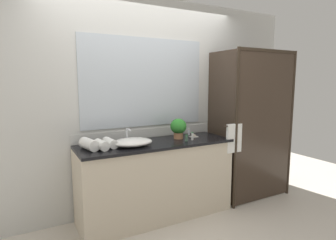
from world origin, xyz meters
TOP-DOWN VIEW (x-y plane):
  - ground_plane at (0.00, 0.00)m, footprint 8.00×8.00m
  - wall_back_with_mirror at (0.00, 0.34)m, footprint 4.40×0.06m
  - vanity_cabinet at (0.00, 0.01)m, footprint 1.80×0.58m
  - shower_enclosure at (1.27, -0.19)m, footprint 1.20×0.59m
  - sink_basin at (-0.31, -0.04)m, footprint 0.44×0.32m
  - faucet at (-0.31, 0.13)m, footprint 0.17×0.15m
  - potted_plant at (0.33, 0.07)m, footprint 0.20×0.20m
  - soap_dish at (0.54, 0.05)m, footprint 0.10×0.07m
  - amenity_bottle_body_wash at (0.57, 0.19)m, footprint 0.03×0.03m
  - amenity_bottle_lotion at (0.34, -0.11)m, footprint 0.03×0.03m
  - amenity_bottle_shampoo at (0.43, -0.09)m, footprint 0.03×0.03m
  - rolled_towel_near_edge at (-0.76, 0.01)m, footprint 0.17×0.27m
  - rolled_towel_middle at (-0.65, -0.04)m, footprint 0.13×0.22m
  - rolled_towel_far_edge at (-0.54, 0.02)m, footprint 0.12×0.24m

SIDE VIEW (x-z plane):
  - ground_plane at x=0.00m, z-range 0.00..0.00m
  - vanity_cabinet at x=0.00m, z-range 0.00..0.90m
  - soap_dish at x=0.54m, z-range 0.90..0.93m
  - amenity_bottle_lotion at x=0.34m, z-range 0.90..0.98m
  - amenity_bottle_body_wash at x=0.57m, z-range 0.90..0.98m
  - sink_basin at x=-0.31m, z-range 0.90..0.99m
  - amenity_bottle_shampoo at x=0.43m, z-range 0.90..0.99m
  - rolled_towel_far_edge at x=-0.54m, z-range 0.90..1.00m
  - rolled_towel_middle at x=-0.65m, z-range 0.90..1.00m
  - rolled_towel_near_edge at x=-0.76m, z-range 0.90..1.02m
  - faucet at x=-0.31m, z-range 0.87..1.04m
  - shower_enclosure at x=1.27m, z-range 0.02..2.02m
  - potted_plant at x=0.33m, z-range 0.92..1.16m
  - wall_back_with_mirror at x=0.00m, z-range 0.01..2.61m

